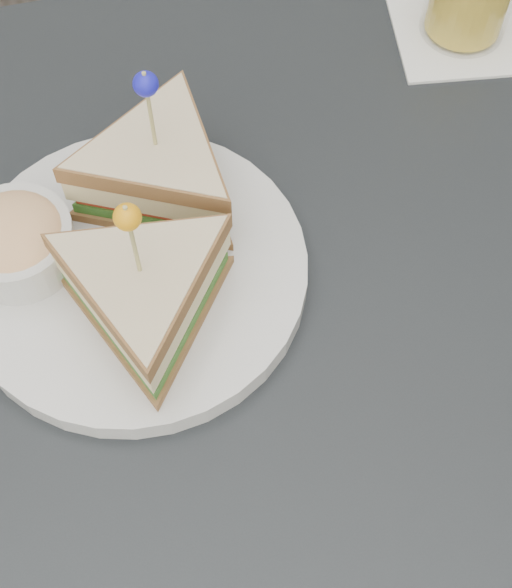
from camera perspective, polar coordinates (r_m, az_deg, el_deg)
name	(u,v)px	position (r m, az deg, el deg)	size (l,w,h in m)	color
ground_plane	(251,559)	(1.32, -0.34, -17.95)	(3.50, 3.50, 0.00)	#3F3833
table	(247,383)	(0.67, -0.63, -6.23)	(0.80, 0.80, 0.75)	black
plate_meal	(136,240)	(0.60, -8.38, 3.71)	(0.34, 0.34, 0.15)	silver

